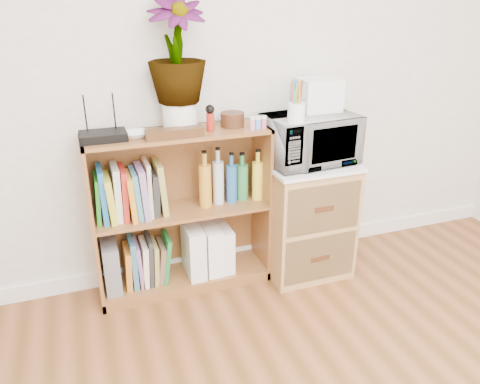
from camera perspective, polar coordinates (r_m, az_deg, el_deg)
name	(u,v)px	position (r m, az deg, el deg)	size (l,w,h in m)	color
skirting_board	(232,254)	(3.09, -0.95, -7.62)	(4.00, 0.02, 0.10)	white
bookshelf	(182,213)	(2.69, -7.11, -2.50)	(1.00, 0.30, 0.95)	brown
wicker_unit	(304,218)	(2.92, 7.86, -3.17)	(0.50, 0.45, 0.70)	#9E7542
microwave	(310,139)	(2.72, 8.53, 6.41)	(0.51, 0.34, 0.28)	white
pen_cup	(296,113)	(2.51, 6.87, 9.56)	(0.09, 0.09, 0.10)	white
small_appliance	(318,94)	(2.79, 9.50, 11.65)	(0.23, 0.19, 0.18)	white
router	(103,136)	(2.45, -16.35, 6.57)	(0.23, 0.16, 0.04)	black
white_bowl	(135,135)	(2.46, -12.70, 6.84)	(0.13, 0.13, 0.03)	white
plant_pot	(180,117)	(2.53, -7.33, 9.09)	(0.18, 0.18, 0.15)	white
potted_plant	(177,50)	(2.47, -7.75, 16.76)	(0.30, 0.30, 0.53)	#3A7D32
trinket_box	(175,133)	(2.42, -7.98, 7.12)	(0.30, 0.07, 0.05)	#341C0E
kokeshi_doll	(210,122)	(2.52, -3.64, 8.49)	(0.04, 0.04, 0.10)	#A21F13
wooden_bowl	(232,120)	(2.60, -0.93, 8.83)	(0.13, 0.13, 0.08)	#3B2010
paint_jars	(258,125)	(2.56, 2.22, 8.22)	(0.10, 0.04, 0.05)	pink
file_box	(111,265)	(2.77, -15.46, -8.58)	(0.09, 0.23, 0.29)	slate
magazine_holder_left	(193,250)	(2.81, -5.70, -7.03)	(0.10, 0.25, 0.31)	white
magazine_holder_mid	(211,248)	(2.84, -3.58, -6.85)	(0.09, 0.23, 0.29)	white
magazine_holder_right	(223,247)	(2.86, -2.12, -6.73)	(0.09, 0.22, 0.28)	white
cookbooks	(130,193)	(2.59, -13.24, -0.12)	(0.38, 0.20, 0.31)	#21771F
liquor_bottles	(237,177)	(2.71, -0.41, 1.85)	(0.47, 0.07, 0.32)	orange
lower_books	(146,261)	(2.79, -11.42, -8.26)	(0.27, 0.19, 0.29)	#C67122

